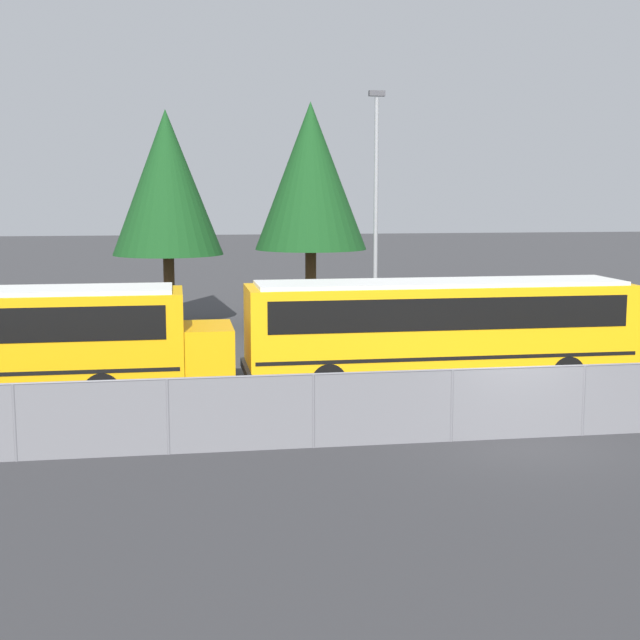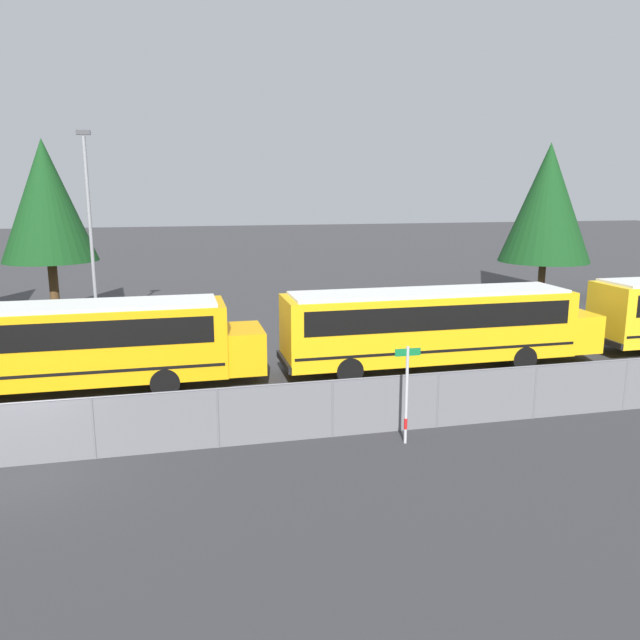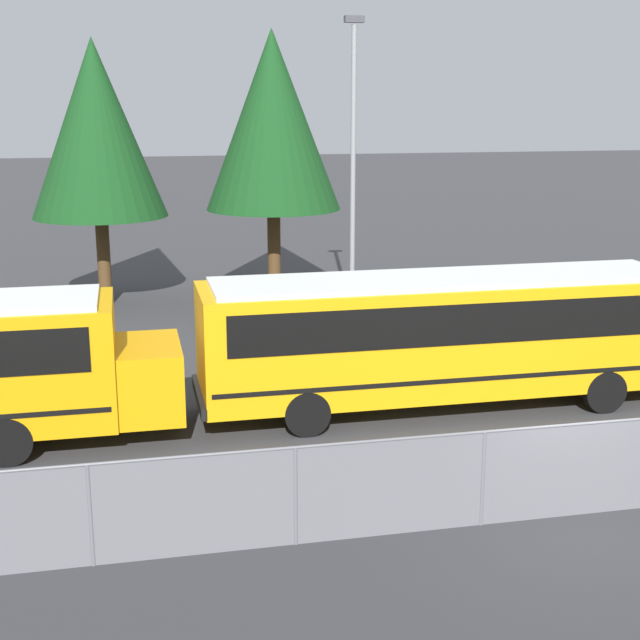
# 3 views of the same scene
# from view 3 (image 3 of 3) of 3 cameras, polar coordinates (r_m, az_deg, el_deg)

# --- Properties ---
(ground_plane) EXTENTS (200.00, 200.00, 0.00)m
(ground_plane) POSITION_cam_3_polar(r_m,az_deg,el_deg) (15.73, 15.50, -11.97)
(ground_plane) COLOR #38383A
(fence) EXTENTS (76.69, 0.07, 1.64)m
(fence) POSITION_cam_3_polar(r_m,az_deg,el_deg) (15.39, 15.71, -9.17)
(fence) COLOR #9EA0A5
(fence) RESTS_ON ground_plane
(school_bus_2) EXTENTS (12.23, 2.49, 2.99)m
(school_bus_2) POSITION_cam_3_polar(r_m,az_deg,el_deg) (19.99, 8.72, -0.61)
(school_bus_2) COLOR #EDA80F
(school_bus_2) RESTS_ON ground_plane
(light_pole) EXTENTS (0.60, 0.24, 9.18)m
(light_pole) POSITION_cam_3_polar(r_m,az_deg,el_deg) (28.05, 2.13, 10.32)
(light_pole) COLOR gray
(light_pole) RESTS_ON ground_plane
(tree_0) EXTENTS (4.40, 4.40, 8.69)m
(tree_0) POSITION_cam_3_polar(r_m,az_deg,el_deg) (30.32, -14.14, 11.77)
(tree_0) COLOR #51381E
(tree_0) RESTS_ON ground_plane
(tree_3) EXTENTS (4.44, 4.44, 8.98)m
(tree_3) POSITION_cam_3_polar(r_m,az_deg,el_deg) (29.70, -3.06, 12.60)
(tree_3) COLOR #51381E
(tree_3) RESTS_ON ground_plane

